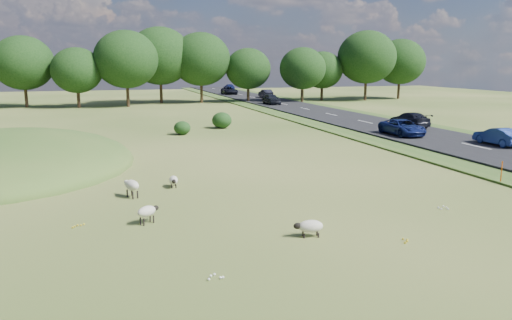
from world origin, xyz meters
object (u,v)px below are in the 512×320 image
Objects in this scene: sheep_0 at (310,226)px; sheep_3 at (132,185)px; car_4 at (498,136)px; car_5 at (402,127)px; car_1 at (410,120)px; sheep_1 at (174,180)px; car_6 at (229,91)px; car_0 at (271,99)px; sheep_2 at (147,211)px; car_2 at (229,87)px; car_3 at (266,93)px; marker_post at (501,173)px.

sheep_3 is (-5.78, 7.46, 0.19)m from sheep_0.
car_5 reaches higher than car_4.
sheep_1 is at bearing 32.92° from car_1.
sheep_3 is at bearing 32.90° from car_1.
car_0 is at bearing -90.00° from car_6.
car_0 reaches higher than sheep_2.
sheep_3 reaches higher than sheep_2.
car_0 is 0.99× the size of car_2.
car_3 is 0.91× the size of car_5.
car_4 is at bearing -86.66° from car_6.
car_5 is (22.50, 16.82, 0.40)m from sheep_2.
car_3 is (3.80, 14.07, -0.06)m from car_0.
sheep_2 is at bearing 73.81° from car_2.
marker_post is 16.19m from car_5.
sheep_3 is 0.31× the size of car_4.
marker_post is at bearing 84.79° from car_2.
marker_post is 89.73m from car_2.
car_4 is (20.85, 13.56, 0.49)m from sheep_0.
car_1 is at bearing 90.00° from car_3.
sheep_1 is 0.21× the size of car_1.
sheep_1 is 88.49m from car_2.
sheep_1 is at bearing -151.43° from car_5.
car_6 is at bearing 90.00° from car_5.
sheep_2 is at bearing 67.82° from car_3.
sheep_2 is at bearing 21.36° from car_4.
sheep_2 is at bearing -143.21° from car_5.
car_3 reaches higher than sheep_0.
sheep_2 is 28.24m from car_4.
sheep_0 is 9.56m from sheep_1.
marker_post is 16.91m from sheep_1.
marker_post is 13.47m from sheep_0.
sheep_0 is (-12.70, -4.50, -0.20)m from marker_post.
car_0 is 29.27m from car_1.
car_1 is 69.17m from car_2.
sheep_0 is 0.29× the size of car_4.
marker_post is 12.19m from car_4.
sheep_1 is 0.22× the size of car_5.
car_4 is at bearing 90.00° from car_3.
car_3 reaches higher than car_1.
car_6 reaches higher than marker_post.
car_3 reaches higher than car_4.
sheep_1 is 2.55m from sheep_3.
car_3 is 11.59m from car_6.
car_0 is 1.05× the size of car_3.
sheep_3 is at bearing -52.02° from sheep_1.
sheep_1 is (-16.35, 4.33, -0.24)m from marker_post.
car_2 is at bearing -90.00° from car_1.
sheep_0 is 0.22× the size of car_6.
car_3 is at bearing 74.89° from car_0.
marker_post is 0.27× the size of car_0.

